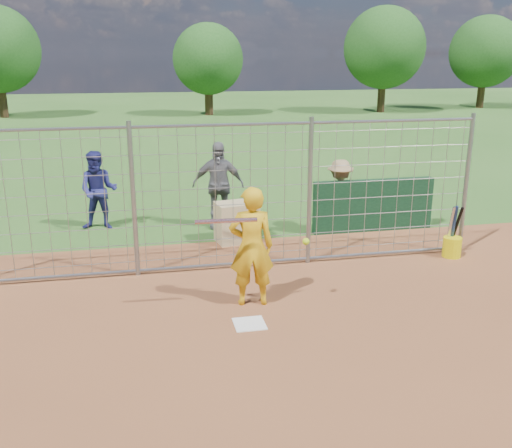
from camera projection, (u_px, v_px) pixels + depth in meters
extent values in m
plane|color=#2D591E|center=(247.00, 318.00, 8.10)|extent=(100.00, 100.00, 0.00)
cube|color=silver|center=(249.00, 324.00, 7.91)|extent=(0.43, 0.43, 0.02)
cube|color=#11381E|center=(373.00, 205.00, 11.98)|extent=(2.60, 0.20, 1.10)
imported|color=gold|center=(251.00, 247.00, 8.33)|extent=(0.70, 0.49, 1.81)
imported|color=navy|center=(99.00, 191.00, 12.02)|extent=(0.91, 0.76, 1.68)
imported|color=slate|center=(218.00, 185.00, 12.11)|extent=(1.15, 0.62, 1.86)
imported|color=#977A52|center=(339.00, 196.00, 11.93)|extent=(1.00, 0.59, 1.52)
cube|color=tan|center=(237.00, 222.00, 11.32)|extent=(0.88, 0.67, 0.80)
cylinder|color=silver|center=(226.00, 221.00, 7.83)|extent=(0.86, 0.11, 0.06)
sphere|color=#B4E117|center=(306.00, 241.00, 8.25)|extent=(0.10, 0.10, 0.10)
cylinder|color=yellow|center=(452.00, 247.00, 10.51)|extent=(0.34, 0.34, 0.38)
cylinder|color=silver|center=(450.00, 228.00, 10.44)|extent=(0.07, 0.23, 0.84)
cylinder|color=navy|center=(453.00, 228.00, 10.45)|extent=(0.07, 0.17, 0.85)
cylinder|color=black|center=(456.00, 227.00, 10.46)|extent=(0.09, 0.31, 0.83)
cylinder|color=gray|center=(134.00, 201.00, 9.32)|extent=(0.08, 0.08, 2.60)
cylinder|color=gray|center=(310.00, 192.00, 9.90)|extent=(0.08, 0.08, 2.60)
cylinder|color=gray|center=(466.00, 185.00, 10.48)|extent=(0.08, 0.08, 2.60)
cylinder|color=gray|center=(223.00, 125.00, 9.26)|extent=(9.00, 0.05, 0.05)
cylinder|color=gray|center=(225.00, 264.00, 9.96)|extent=(9.00, 0.05, 0.05)
cube|color=gray|center=(224.00, 199.00, 9.62)|extent=(9.00, 0.02, 2.50)
cylinder|color=#3F2B19|center=(2.00, 96.00, 33.20)|extent=(0.50, 0.50, 2.52)
cylinder|color=#3F2B19|center=(209.00, 97.00, 34.64)|extent=(0.50, 0.50, 2.16)
sphere|color=#26561E|center=(208.00, 59.00, 34.00)|extent=(4.20, 4.20, 4.20)
cylinder|color=#3F2B19|center=(382.00, 92.00, 36.25)|extent=(0.50, 0.50, 2.59)
sphere|color=#26561E|center=(384.00, 48.00, 35.48)|extent=(5.04, 5.04, 5.04)
cylinder|color=#3F2B19|center=(481.00, 90.00, 39.23)|extent=(0.50, 0.50, 2.45)
sphere|color=#26561E|center=(485.00, 52.00, 38.51)|extent=(4.76, 4.76, 4.76)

